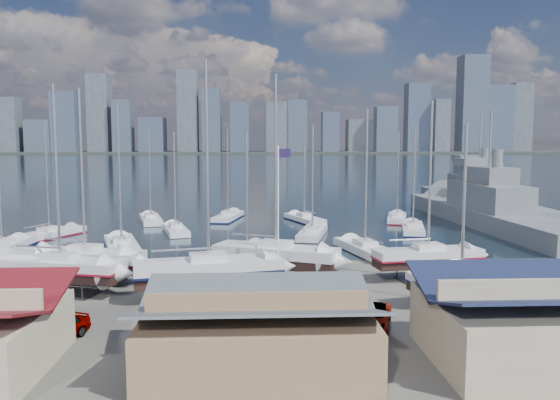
{
  "coord_description": "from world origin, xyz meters",
  "views": [
    {
      "loc": [
        -0.18,
        -54.06,
        11.92
      ],
      "look_at": [
        2.84,
        8.0,
        5.39
      ],
      "focal_mm": 35.0,
      "sensor_mm": 36.0,
      "label": 1
    }
  ],
  "objects": [
    {
      "name": "sailboat_cradle_1",
      "position": [
        -15.37,
        -11.24,
        2.09
      ],
      "size": [
        10.55,
        5.41,
        16.39
      ],
      "rotation": [
        0.0,
        0.0,
        -0.27
      ],
      "color": "#2D2D33",
      "rests_on": "ground"
    },
    {
      "name": "car_c",
      "position": [
        7.32,
        -20.19,
        0.74
      ],
      "size": [
        3.89,
        5.79,
        1.47
      ],
      "primitive_type": "imported",
      "rotation": [
        0.0,
        0.0,
        -0.3
      ],
      "color": "gray",
      "rests_on": "ground"
    },
    {
      "name": "naval_ship_west",
      "position": [
        39.22,
        39.34,
        1.66
      ],
      "size": [
        8.73,
        46.22,
        18.14
      ],
      "rotation": [
        0.0,
        0.0,
        1.54
      ],
      "color": "slate",
      "rests_on": "water"
    },
    {
      "name": "car_b",
      "position": [
        -4.25,
        -19.98,
        0.71
      ],
      "size": [
        4.54,
        3.05,
        1.42
      ],
      "primitive_type": "imported",
      "rotation": [
        0.0,
        0.0,
        1.17
      ],
      "color": "gray",
      "rests_on": "ground"
    },
    {
      "name": "shed_blue",
      "position": [
        16.0,
        -26.0,
        2.42
      ],
      "size": [
        13.65,
        9.45,
        4.71
      ],
      "color": "#BFB293",
      "rests_on": "ground"
    },
    {
      "name": "car_d",
      "position": [
        5.43,
        -18.7,
        0.66
      ],
      "size": [
        3.05,
        4.91,
        1.33
      ],
      "primitive_type": "imported",
      "rotation": [
        0.0,
        0.0,
        0.28
      ],
      "color": "gray",
      "rests_on": "ground"
    },
    {
      "name": "water",
      "position": [
        0.0,
        300.0,
        -0.15
      ],
      "size": [
        1400.0,
        600.0,
        0.4
      ],
      "primitive_type": "cube",
      "color": "#1B303E",
      "rests_on": "ground"
    },
    {
      "name": "sailboat_cradle_3",
      "position": [
        -3.66,
        -12.75,
        2.18
      ],
      "size": [
        11.7,
        5.47,
        18.08
      ],
      "rotation": [
        0.0,
        0.0,
        0.21
      ],
      "color": "#2D2D33",
      "rests_on": "ground"
    },
    {
      "name": "sailboat_cradle_6",
      "position": [
        14.97,
        -8.02,
        2.04
      ],
      "size": [
        9.87,
        4.16,
        15.5
      ],
      "rotation": [
        0.0,
        0.0,
        0.16
      ],
      "color": "#2D2D33",
      "rests_on": "ground"
    },
    {
      "name": "far_shore",
      "position": [
        0.0,
        560.0,
        1.1
      ],
      "size": [
        1400.0,
        80.0,
        2.2
      ],
      "primitive_type": "cube",
      "color": "#2D332D",
      "rests_on": "ground"
    },
    {
      "name": "sailboat_cradle_5",
      "position": [
        15.13,
        -15.34,
        1.93
      ],
      "size": [
        8.41,
        4.07,
        13.32
      ],
      "rotation": [
        0.0,
        0.0,
        0.23
      ],
      "color": "#2D2D33",
      "rests_on": "ground"
    },
    {
      "name": "sailboat_moored_10",
      "position": [
        21.11,
        17.17,
        0.31
      ],
      "size": [
        5.11,
        10.22,
        14.72
      ],
      "rotation": [
        0.0,
        0.0,
        1.32
      ],
      "color": "black",
      "rests_on": "water"
    },
    {
      "name": "flagpole",
      "position": [
        1.82,
        -11.72,
        6.72
      ],
      "size": [
        1.04,
        0.12,
        11.71
      ],
      "color": "white",
      "rests_on": "ground"
    },
    {
      "name": "sailboat_moored_11",
      "position": [
        21.66,
        27.31,
        0.31
      ],
      "size": [
        5.18,
        9.83,
        14.15
      ],
      "rotation": [
        0.0,
        0.0,
        1.29
      ],
      "color": "black",
      "rests_on": "water"
    },
    {
      "name": "sailboat_moored_5",
      "position": [
        -4.16,
        30.17,
        0.31
      ],
      "size": [
        4.84,
        10.28,
        14.83
      ],
      "rotation": [
        0.0,
        0.0,
        1.35
      ],
      "color": "black",
      "rests_on": "water"
    },
    {
      "name": "sailboat_cradle_4",
      "position": [
        1.73,
        -7.39,
        2.16
      ],
      "size": [
        11.24,
        7.21,
        17.71
      ],
      "rotation": [
        0.0,
        0.0,
        -0.41
      ],
      "color": "#2D2D33",
      "rests_on": "ground"
    },
    {
      "name": "naval_ship_east",
      "position": [
        33.56,
        22.55,
        1.66
      ],
      "size": [
        9.34,
        45.66,
        18.08
      ],
      "rotation": [
        0.0,
        0.0,
        1.62
      ],
      "color": "slate",
      "rests_on": "water"
    },
    {
      "name": "sailboat_moored_2",
      "position": [
        -15.57,
        27.5,
        0.32
      ],
      "size": [
        5.15,
        10.09,
        14.68
      ],
      "rotation": [
        0.0,
        0.0,
        1.83
      ],
      "color": "black",
      "rests_on": "water"
    },
    {
      "name": "sailboat_moored_6",
      "position": [
        -0.88,
        2.66,
        0.31
      ],
      "size": [
        5.12,
        9.55,
        13.76
      ],
      "rotation": [
        0.0,
        0.0,
        1.28
      ],
      "color": "black",
      "rests_on": "water"
    },
    {
      "name": "shed_grey",
      "position": [
        0.0,
        -26.0,
        2.15
      ],
      "size": [
        12.6,
        8.4,
        4.17
      ],
      "color": "#8C6B4C",
      "rests_on": "ground"
    },
    {
      "name": "car_a",
      "position": [
        -12.15,
        -21.83,
        0.82
      ],
      "size": [
        3.64,
        5.18,
        1.64
      ],
      "primitive_type": "imported",
      "rotation": [
        0.0,
        0.0,
        -0.4
      ],
      "color": "gray",
      "rests_on": "ground"
    },
    {
      "name": "sailboat_moored_7",
      "position": [
        7.24,
        14.07,
        0.32
      ],
      "size": [
        5.08,
        10.23,
        14.88
      ],
      "rotation": [
        0.0,
        0.0,
        1.32
      ],
      "color": "black",
      "rests_on": "water"
    },
    {
      "name": "sailboat_moored_0",
      "position": [
        -27.66,
        5.99,
        0.31
      ],
      "size": [
        3.58,
        10.61,
        15.62
      ],
      "rotation": [
        0.0,
        0.0,
        1.51
      ],
      "color": "black",
      "rests_on": "water"
    },
    {
      "name": "sailboat_moored_4",
      "position": [
        -10.5,
        17.69,
        0.32
      ],
      "size": [
        4.93,
        9.54,
        13.87
      ],
      "rotation": [
        0.0,
        0.0,
        1.84
      ],
      "color": "black",
      "rests_on": "water"
    },
    {
      "name": "sailboat_moored_3",
      "position": [
        -14.79,
        6.09,
        0.31
      ],
      "size": [
        6.54,
        11.79,
        16.99
      ],
      "rotation": [
        0.0,
        0.0,
        1.88
      ],
      "color": "black",
      "rests_on": "water"
    },
    {
      "name": "sailboat_moored_9",
      "position": [
        11.81,
        3.33,
        0.32
      ],
      "size": [
        5.44,
        11.13,
        16.19
      ],
      "rotation": [
        0.0,
        0.0,
        1.81
      ],
      "color": "black",
      "rests_on": "water"
    },
    {
      "name": "skyline",
      "position": [
        -7.83,
        553.76,
        39.09
      ],
      "size": [
        639.14,
        43.8,
        107.69
      ],
      "color": "#475166",
      "rests_on": "far_shore"
    },
    {
      "name": "ground",
      "position": [
        0.0,
        -10.0,
        0.0
      ],
      "size": [
        1400.0,
        1400.0,
        0.0
      ],
      "primitive_type": "plane",
      "color": "#605E59",
      "rests_on": "ground"
    },
    {
      "name": "sailboat_moored_8",
      "position": [
        7.46,
        27.26,
        0.31
      ],
      "size": [
        5.88,
        9.96,
        14.39
      ],
      "rotation": [
        0.0,
        0.0,
        1.93
      ],
      "color": "black",
      "rests_on": "water"
    },
    {
      "name": "sailboat_moored_1",
      "position": [
        -25.88,
        14.98,
        0.31
      ],
      "size": [
        7.02,
        10.37,
        15.18
      ],
      "rotation": [
        0.0,
        0.0,
        1.12
      ],
      "color": "black",
      "rests_on": "water"
    },
    {
      "name": "sailboat_cradle_2",
      "position": [
        -14.53,
        -7.73,
        2.1
      ],
      "size": [
        10.47,
        5.36,
        16.43
      ],
      "rotation": [
        0.0,
        0.0,
        -0.26
      ],
      "color": "#2D2D33",
      "rests_on": "ground"
    }
  ]
}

